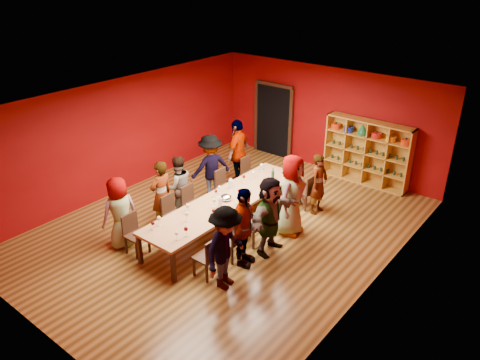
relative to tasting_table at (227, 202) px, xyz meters
The scene contains 47 objects.
room_shell 0.80m from the tasting_table, ahead, with size 7.10×9.10×3.04m.
tasting_table is the anchor object (origin of this frame).
doorway 4.80m from the tasting_table, 112.09° to the left, with size 1.40×0.17×2.30m.
shelving_unit 4.55m from the tasting_table, 72.08° to the left, with size 2.40×0.40×1.80m.
chair_person_left_0 2.16m from the tasting_table, 115.01° to the right, with size 0.42×0.42×0.89m.
person_left_0 2.36m from the tasting_table, 124.08° to the right, with size 0.79×0.43×1.62m, color silver.
chair_person_left_1 1.27m from the tasting_table, 136.75° to the right, with size 0.42×0.42×0.89m.
person_left_1 1.50m from the tasting_table, 144.92° to the right, with size 0.60×0.44×1.65m, color #131834.
chair_person_left_2 0.96m from the tasting_table, 165.96° to the right, with size 0.42×0.42×0.89m.
person_left_2 1.35m from the tasting_table, behind, with size 0.74×0.41×1.53m, color #141937.
chair_person_left_3 1.34m from the tasting_table, 133.60° to the left, with size 0.42×0.42×0.89m.
person_left_3 1.65m from the tasting_table, 144.45° to the left, with size 1.11×0.46×1.72m, color #5680B1.
chair_person_left_4 2.21m from the tasting_table, 114.47° to the left, with size 0.42×0.42×0.89m.
person_left_4 2.39m from the tasting_table, 122.70° to the left, with size 1.09×0.50×1.87m, color #5889B6.
chair_person_right_0 1.86m from the tasting_table, 60.57° to the right, with size 0.42×0.42×0.89m.
person_right_0 2.10m from the tasting_table, 50.23° to the right, with size 1.10×0.45×1.70m, color #CE8A90.
chair_person_right_1 1.26m from the tasting_table, 43.07° to the right, with size 0.42×0.42×0.89m.
person_right_1 1.45m from the tasting_table, 36.30° to the right, with size 1.01×0.46×1.72m, color #D18C94.
chair_person_right_2 0.94m from the tasting_table, ahead, with size 0.42×0.42×0.89m.
person_right_2 1.31m from the tasting_table, ahead, with size 1.60×0.46×1.72m, color #5774B4.
chair_person_right_3 1.22m from the tasting_table, 40.74° to the left, with size 0.42×0.42×0.89m.
person_right_3 1.48m from the tasting_table, 32.60° to the left, with size 0.92×0.50×1.89m, color #5C8ABE.
chair_person_right_4 2.21m from the tasting_table, 65.53° to the left, with size 0.42×0.42×0.89m.
person_right_4 2.35m from the tasting_table, 58.44° to the left, with size 0.55×0.40×1.52m, color beige.
wine_glass_0 1.93m from the tasting_table, 81.63° to the left, with size 0.08×0.08×0.21m.
wine_glass_1 1.81m from the tasting_table, 78.88° to the left, with size 0.07×0.07×0.18m.
wine_glass_2 0.44m from the tasting_table, 155.28° to the left, with size 0.07×0.07×0.18m.
wine_glass_3 1.25m from the tasting_table, 92.05° to the right, with size 0.09×0.09×0.22m.
wine_glass_4 1.77m from the tasting_table, 101.58° to the right, with size 0.09×0.09×0.22m.
wine_glass_5 0.47m from the tasting_table, 89.30° to the right, with size 0.08×0.08×0.21m.
wine_glass_6 0.85m from the tasting_table, 68.95° to the right, with size 0.08×0.08×0.20m.
wine_glass_7 1.00m from the tasting_table, 111.44° to the right, with size 0.07×0.07×0.19m.
wine_glass_8 1.94m from the tasting_table, 99.60° to the right, with size 0.08×0.08×0.19m.
wine_glass_9 0.34m from the tasting_table, behind, with size 0.07×0.07×0.18m.
wine_glass_10 1.02m from the tasting_table, 105.23° to the left, with size 0.08×0.08×0.19m.
wine_glass_11 1.03m from the tasting_table, 105.66° to the right, with size 0.09×0.09×0.21m.
wine_glass_12 1.71m from the tasting_table, 77.64° to the right, with size 0.08×0.08×0.21m.
wine_glass_13 0.39m from the tasting_table, ahead, with size 0.08×0.08×0.19m.
wine_glass_14 1.27m from the tasting_table, 98.51° to the left, with size 0.09×0.09×0.22m.
wine_glass_15 0.38m from the tasting_table, 62.98° to the left, with size 0.08×0.08×0.21m.
wine_glass_16 1.81m from the tasting_table, 100.39° to the left, with size 0.08×0.08×0.20m.
wine_glass_17 1.90m from the tasting_table, 80.42° to the right, with size 0.07×0.07×0.18m.
wine_glass_18 1.83m from the tasting_table, 99.97° to the left, with size 0.08×0.08×0.19m.
spittoon_bowl 0.12m from the tasting_table, 92.50° to the right, with size 0.27×0.27×0.15m, color silver.
carafe_a 0.61m from the tasting_table, 120.30° to the left, with size 0.10×0.10×0.25m.
carafe_b 0.39m from the tasting_table, 73.66° to the right, with size 0.13×0.13×0.25m.
wine_bottle 1.54m from the tasting_table, 82.03° to the left, with size 0.10×0.10×0.32m.
Camera 1 is at (6.08, -7.11, 5.71)m, focal length 35.00 mm.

